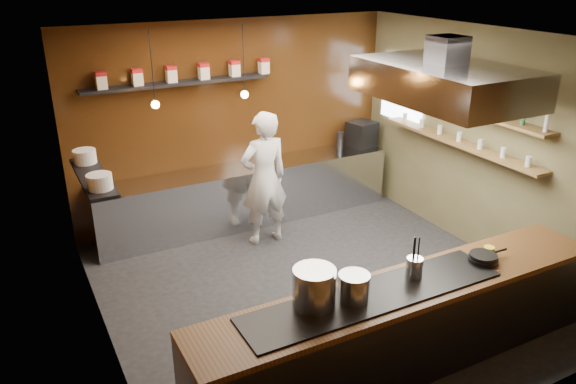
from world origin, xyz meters
TOP-DOWN VIEW (x-y plane):
  - floor at (0.00, 0.00)m, footprint 5.00×5.00m
  - back_wall at (0.00, 2.50)m, footprint 5.00×0.00m
  - left_wall at (-2.50, 0.00)m, footprint 0.00×5.00m
  - right_wall at (2.50, 0.00)m, footprint 0.00×5.00m
  - ceiling at (0.00, 0.00)m, footprint 5.00×5.00m
  - window_pane at (2.45, 1.70)m, footprint 0.00×1.00m
  - prep_counter at (0.00, 2.17)m, footprint 4.60×0.65m
  - pass_counter at (-0.00, -1.60)m, footprint 4.40×0.72m
  - tin_shelf at (-0.90, 2.36)m, footprint 2.60×0.26m
  - plate_shelf at (-2.34, 1.00)m, footprint 0.30×1.40m
  - bottle_shelf_upper at (2.34, 0.30)m, footprint 0.26×2.80m
  - bottle_shelf_lower at (2.34, 0.30)m, footprint 0.26×2.80m
  - extractor_hood at (1.30, -0.40)m, footprint 1.20×2.00m
  - pendant_left at (-1.40, 1.70)m, footprint 0.10×0.10m
  - pendant_right at (-0.20, 1.70)m, footprint 0.10×0.10m
  - storage_tins at (-0.75, 2.36)m, footprint 2.43×0.13m
  - plate_stacks at (-2.34, 1.00)m, footprint 0.26×1.16m
  - bottles at (2.34, 0.30)m, footprint 0.06×2.66m
  - wine_glasses at (2.34, 0.30)m, footprint 0.07×2.37m
  - stockpot_large at (-0.98, -1.50)m, footprint 0.49×0.49m
  - stockpot_small at (-0.63, -1.59)m, footprint 0.29×0.29m
  - utensil_crock at (0.11, -1.53)m, footprint 0.21×0.21m
  - frying_pan at (0.94, -1.61)m, footprint 0.47×0.30m
  - butter_jar at (1.09, -1.53)m, footprint 0.14×0.14m
  - espresso_machine at (2.10, 2.22)m, footprint 0.48×0.46m
  - chef at (-0.05, 1.47)m, footprint 0.70×0.47m

SIDE VIEW (x-z plane):
  - floor at x=0.00m, z-range 0.00..0.00m
  - prep_counter at x=0.00m, z-range 0.00..0.90m
  - pass_counter at x=0.00m, z-range 0.00..0.94m
  - chef at x=-0.05m, z-range 0.00..1.91m
  - butter_jar at x=1.09m, z-range 0.92..1.02m
  - frying_pan at x=0.94m, z-range 0.94..1.01m
  - utensil_crock at x=0.11m, z-range 0.94..1.14m
  - stockpot_small at x=-0.63m, z-range 0.94..1.21m
  - espresso_machine at x=2.10m, z-range 0.90..1.30m
  - stockpot_large at x=-0.98m, z-range 0.94..1.31m
  - bottle_shelf_lower at x=2.34m, z-range 1.43..1.47m
  - back_wall at x=0.00m, z-range -1.00..4.00m
  - left_wall at x=-2.50m, z-range -1.00..4.00m
  - right_wall at x=2.50m, z-range -1.00..4.00m
  - wine_glasses at x=2.34m, z-range 1.47..1.60m
  - plate_shelf at x=-2.34m, z-range 1.53..1.57m
  - plate_stacks at x=-2.34m, z-range 1.57..1.73m
  - window_pane at x=2.45m, z-range 1.40..2.40m
  - bottle_shelf_upper at x=2.34m, z-range 1.90..1.94m
  - bottles at x=2.34m, z-range 1.94..2.18m
  - pendant_left at x=-1.40m, z-range 1.68..2.63m
  - pendant_right at x=-0.20m, z-range 1.68..2.63m
  - tin_shelf at x=-0.90m, z-range 2.18..2.22m
  - storage_tins at x=-0.75m, z-range 2.22..2.44m
  - extractor_hood at x=1.30m, z-range 2.15..2.87m
  - ceiling at x=0.00m, z-range 3.00..3.00m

